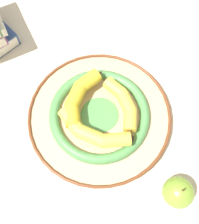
# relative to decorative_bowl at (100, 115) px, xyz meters

# --- Properties ---
(ground_plane) EXTENTS (2.80, 2.80, 0.00)m
(ground_plane) POSITION_rel_decorative_bowl_xyz_m (-0.04, -0.01, -0.02)
(ground_plane) COLOR beige
(decorative_bowl) EXTENTS (0.38, 0.38, 0.04)m
(decorative_bowl) POSITION_rel_decorative_bowl_xyz_m (0.00, 0.00, 0.00)
(decorative_bowl) COLOR tan
(decorative_bowl) RESTS_ON ground_plane
(banana_a) EXTENTS (0.20, 0.11, 0.03)m
(banana_a) POSITION_rel_decorative_bowl_xyz_m (-0.02, -0.06, 0.04)
(banana_a) COLOR yellow
(banana_a) RESTS_ON decorative_bowl
(banana_b) EXTENTS (0.09, 0.16, 0.03)m
(banana_b) POSITION_rel_decorative_bowl_xyz_m (0.06, 0.02, 0.04)
(banana_b) COLOR yellow
(banana_b) RESTS_ON decorative_bowl
(banana_c) EXTENTS (0.10, 0.18, 0.04)m
(banana_c) POSITION_rel_decorative_bowl_xyz_m (-0.05, 0.03, 0.04)
(banana_c) COLOR gold
(banana_c) RESTS_ON decorative_bowl
(apple) EXTENTS (0.07, 0.07, 0.08)m
(apple) POSITION_rel_decorative_bowl_xyz_m (0.19, -0.18, 0.02)
(apple) COLOR olive
(apple) RESTS_ON ground_plane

